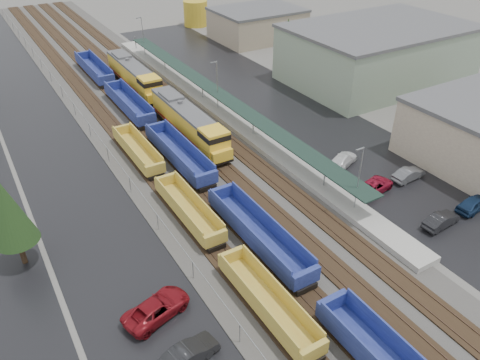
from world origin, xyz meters
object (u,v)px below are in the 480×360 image
object	(u,v)px
locomotive_lead	(190,123)
parked_car_west_b	(188,355)
parked_car_east_c	(343,160)
parked_car_east_d	(474,204)
well_string_blue	(214,189)
parked_car_west_c	(157,308)
storage_tank	(196,13)
parked_car_east_a	(441,220)
well_string_yellow	(267,302)
parked_car_east_b	(375,186)
parked_car_east_e	(409,174)
locomotive_trail	(134,76)

from	to	relation	value
locomotive_lead	parked_car_west_b	size ratio (longest dim) A/B	4.08
parked_car_east_c	parked_car_east_d	xyz separation A→B (m)	(5.66, -14.36, 0.04)
well_string_blue	parked_car_west_c	size ratio (longest dim) A/B	18.34
locomotive_lead	parked_car_west_b	distance (m)	35.40
parked_car_east_c	storage_tank	bearing A→B (deg)	-33.95
well_string_blue	parked_car_east_a	distance (m)	23.98
well_string_yellow	parked_car_east_b	distance (m)	22.08
storage_tank	parked_car_east_e	world-z (taller)	storage_tank
locomotive_lead	well_string_yellow	bearing A→B (deg)	-104.58
well_string_yellow	parked_car_west_b	size ratio (longest dim) A/B	14.66
parked_car_east_a	storage_tank	bearing A→B (deg)	-13.20
well_string_yellow	parked_car_east_c	xyz separation A→B (m)	(21.18, 14.71, -0.37)
storage_tank	parked_car_east_a	size ratio (longest dim) A/B	1.29
parked_car_west_b	parked_car_west_c	xyz separation A→B (m)	(-0.25, 5.27, 0.00)
parked_car_west_b	well_string_yellow	bearing A→B (deg)	-92.92
locomotive_lead	parked_car_east_e	xyz separation A→B (m)	(17.56, -22.61, -1.67)
storage_tank	parked_car_east_c	bearing A→B (deg)	-101.61
parked_car_west_c	parked_car_east_b	bearing A→B (deg)	-97.81
storage_tank	parked_car_east_c	world-z (taller)	storage_tank
well_string_yellow	parked_car_east_a	distance (m)	21.52
well_string_yellow	parked_car_east_c	size ratio (longest dim) A/B	13.95
storage_tank	parked_car_east_d	size ratio (longest dim) A/B	1.25
parked_car_east_b	parked_car_east_e	size ratio (longest dim) A/B	1.16
well_string_blue	parked_car_west_b	bearing A→B (deg)	-123.47
parked_car_west_b	parked_car_west_c	world-z (taller)	parked_car_west_c
storage_tank	parked_car_east_a	xyz separation A→B (m)	(-13.83, -83.38, -2.15)
well_string_yellow	parked_car_east_e	distance (m)	26.83
well_string_yellow	parked_car_east_d	bearing A→B (deg)	0.75
parked_car_east_b	parked_car_east_c	xyz separation A→B (m)	(0.79, 6.25, 0.03)
storage_tank	parked_car_east_b	world-z (taller)	storage_tank
parked_car_west_b	parked_car_east_b	size ratio (longest dim) A/B	0.94
parked_car_west_b	parked_car_east_a	world-z (taller)	parked_car_west_b
well_string_blue	storage_tank	distance (m)	74.00
parked_car_east_b	locomotive_lead	bearing A→B (deg)	18.68
well_string_blue	parked_car_east_a	xyz separation A→B (m)	(17.51, -16.37, -0.51)
locomotive_lead	parked_car_east_b	distance (m)	25.57
locomotive_trail	parked_car_west_c	bearing A→B (deg)	-108.50
parked_car_east_a	parked_car_east_b	distance (m)	8.28
storage_tank	parked_car_east_c	distance (m)	70.40
locomotive_lead	storage_tank	world-z (taller)	storage_tank
storage_tank	locomotive_lead	bearing A→B (deg)	-117.34
parked_car_east_b	parked_car_east_e	bearing A→B (deg)	-103.79
parked_car_east_d	parked_car_west_c	bearing A→B (deg)	77.90
storage_tank	parked_car_east_b	distance (m)	76.68
parked_car_east_d	parked_car_east_a	bearing A→B (deg)	85.42
parked_car_east_c	locomotive_trail	bearing A→B (deg)	-2.76
well_string_yellow	storage_tank	xyz separation A→B (m)	(35.34, 83.64, 1.77)
parked_car_east_b	parked_car_east_c	distance (m)	6.30
well_string_yellow	parked_car_west_c	world-z (taller)	well_string_yellow
parked_car_east_a	parked_car_east_e	bearing A→B (deg)	-30.93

